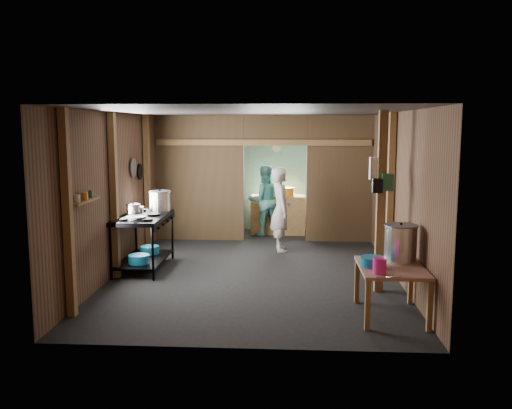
# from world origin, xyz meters

# --- Properties ---
(floor) EXTENTS (4.50, 7.00, 0.00)m
(floor) POSITION_xyz_m (0.00, 0.00, 0.00)
(floor) COLOR black
(floor) RESTS_ON ground
(ceiling) EXTENTS (4.50, 7.00, 0.00)m
(ceiling) POSITION_xyz_m (0.00, 0.00, 2.60)
(ceiling) COLOR #292928
(ceiling) RESTS_ON ground
(wall_back) EXTENTS (4.50, 0.00, 2.60)m
(wall_back) POSITION_xyz_m (0.00, 3.50, 1.30)
(wall_back) COLOR brown
(wall_back) RESTS_ON ground
(wall_front) EXTENTS (4.50, 0.00, 2.60)m
(wall_front) POSITION_xyz_m (0.00, -3.50, 1.30)
(wall_front) COLOR brown
(wall_front) RESTS_ON ground
(wall_left) EXTENTS (0.00, 7.00, 2.60)m
(wall_left) POSITION_xyz_m (-2.25, 0.00, 1.30)
(wall_left) COLOR brown
(wall_left) RESTS_ON ground
(wall_right) EXTENTS (0.00, 7.00, 2.60)m
(wall_right) POSITION_xyz_m (2.25, 0.00, 1.30)
(wall_right) COLOR brown
(wall_right) RESTS_ON ground
(partition_left) EXTENTS (1.85, 0.10, 2.60)m
(partition_left) POSITION_xyz_m (-1.32, 2.20, 1.30)
(partition_left) COLOR brown
(partition_left) RESTS_ON floor
(partition_right) EXTENTS (1.35, 0.10, 2.60)m
(partition_right) POSITION_xyz_m (1.57, 2.20, 1.30)
(partition_right) COLOR brown
(partition_right) RESTS_ON floor
(partition_header) EXTENTS (1.30, 0.10, 0.60)m
(partition_header) POSITION_xyz_m (0.25, 2.20, 2.30)
(partition_header) COLOR brown
(partition_header) RESTS_ON wall_back
(turquoise_panel) EXTENTS (4.40, 0.06, 2.50)m
(turquoise_panel) POSITION_xyz_m (0.00, 3.44, 1.25)
(turquoise_panel) COLOR #73C3BF
(turquoise_panel) RESTS_ON wall_back
(back_counter) EXTENTS (1.20, 0.50, 0.85)m
(back_counter) POSITION_xyz_m (0.30, 2.95, 0.42)
(back_counter) COLOR #A07742
(back_counter) RESTS_ON floor
(wall_clock) EXTENTS (0.20, 0.03, 0.20)m
(wall_clock) POSITION_xyz_m (0.25, 3.40, 1.90)
(wall_clock) COLOR white
(wall_clock) RESTS_ON wall_back
(post_left_a) EXTENTS (0.10, 0.12, 2.60)m
(post_left_a) POSITION_xyz_m (-2.18, -2.60, 1.30)
(post_left_a) COLOR #A07742
(post_left_a) RESTS_ON floor
(post_left_b) EXTENTS (0.10, 0.12, 2.60)m
(post_left_b) POSITION_xyz_m (-2.18, -0.80, 1.30)
(post_left_b) COLOR #A07742
(post_left_b) RESTS_ON floor
(post_left_c) EXTENTS (0.10, 0.12, 2.60)m
(post_left_c) POSITION_xyz_m (-2.18, 1.20, 1.30)
(post_left_c) COLOR #A07742
(post_left_c) RESTS_ON floor
(post_right) EXTENTS (0.10, 0.12, 2.60)m
(post_right) POSITION_xyz_m (2.18, -0.20, 1.30)
(post_right) COLOR #A07742
(post_right) RESTS_ON floor
(post_free) EXTENTS (0.12, 0.12, 2.60)m
(post_free) POSITION_xyz_m (1.85, -1.30, 1.30)
(post_free) COLOR #A07742
(post_free) RESTS_ON floor
(cross_beam) EXTENTS (4.40, 0.12, 0.12)m
(cross_beam) POSITION_xyz_m (0.00, 2.15, 2.05)
(cross_beam) COLOR #A07742
(cross_beam) RESTS_ON wall_left
(pan_lid_big) EXTENTS (0.03, 0.34, 0.34)m
(pan_lid_big) POSITION_xyz_m (-2.21, 0.40, 1.65)
(pan_lid_big) COLOR slate
(pan_lid_big) RESTS_ON wall_left
(pan_lid_small) EXTENTS (0.03, 0.30, 0.30)m
(pan_lid_small) POSITION_xyz_m (-2.21, 0.80, 1.55)
(pan_lid_small) COLOR black
(pan_lid_small) RESTS_ON wall_left
(wall_shelf) EXTENTS (0.14, 0.80, 0.03)m
(wall_shelf) POSITION_xyz_m (-2.15, -2.10, 1.40)
(wall_shelf) COLOR #A07742
(wall_shelf) RESTS_ON wall_left
(jar_white) EXTENTS (0.07, 0.07, 0.10)m
(jar_white) POSITION_xyz_m (-2.15, -2.35, 1.47)
(jar_white) COLOR white
(jar_white) RESTS_ON wall_shelf
(jar_yellow) EXTENTS (0.08, 0.08, 0.10)m
(jar_yellow) POSITION_xyz_m (-2.15, -2.10, 1.47)
(jar_yellow) COLOR orange
(jar_yellow) RESTS_ON wall_shelf
(jar_green) EXTENTS (0.06, 0.06, 0.10)m
(jar_green) POSITION_xyz_m (-2.15, -1.88, 1.47)
(jar_green) COLOR #296341
(jar_green) RESTS_ON wall_shelf
(bag_white) EXTENTS (0.22, 0.15, 0.32)m
(bag_white) POSITION_xyz_m (1.80, -1.22, 1.78)
(bag_white) COLOR white
(bag_white) RESTS_ON post_free
(bag_green) EXTENTS (0.16, 0.12, 0.24)m
(bag_green) POSITION_xyz_m (1.92, -1.36, 1.60)
(bag_green) COLOR #296341
(bag_green) RESTS_ON post_free
(bag_black) EXTENTS (0.14, 0.10, 0.20)m
(bag_black) POSITION_xyz_m (1.78, -1.38, 1.55)
(bag_black) COLOR black
(bag_black) RESTS_ON post_free
(gas_range) EXTENTS (0.79, 1.54, 0.91)m
(gas_range) POSITION_xyz_m (-1.88, -0.27, 0.45)
(gas_range) COLOR black
(gas_range) RESTS_ON floor
(prep_table) EXTENTS (0.79, 1.09, 0.65)m
(prep_table) POSITION_xyz_m (1.83, -2.37, 0.32)
(prep_table) COLOR #A87053
(prep_table) RESTS_ON floor
(stove_pot_large) EXTENTS (0.49, 0.49, 0.38)m
(stove_pot_large) POSITION_xyz_m (-1.71, 0.25, 1.08)
(stove_pot_large) COLOR silver
(stove_pot_large) RESTS_ON gas_range
(stove_pot_med) EXTENTS (0.30, 0.30, 0.21)m
(stove_pot_med) POSITION_xyz_m (-2.05, -0.24, 0.99)
(stove_pot_med) COLOR silver
(stove_pot_med) RESTS_ON gas_range
(stove_saucepan) EXTENTS (0.16, 0.16, 0.09)m
(stove_saucepan) POSITION_xyz_m (-2.05, 0.14, 0.95)
(stove_saucepan) COLOR silver
(stove_saucepan) RESTS_ON gas_range
(frying_pan) EXTENTS (0.43, 0.61, 0.07)m
(frying_pan) POSITION_xyz_m (-1.88, -0.68, 0.94)
(frying_pan) COLOR slate
(frying_pan) RESTS_ON gas_range
(blue_tub_front) EXTENTS (0.34, 0.34, 0.14)m
(blue_tub_front) POSITION_xyz_m (-1.88, -0.59, 0.25)
(blue_tub_front) COLOR teal
(blue_tub_front) RESTS_ON gas_range
(blue_tub_back) EXTENTS (0.33, 0.33, 0.13)m
(blue_tub_back) POSITION_xyz_m (-1.88, 0.09, 0.24)
(blue_tub_back) COLOR teal
(blue_tub_back) RESTS_ON gas_range
(stock_pot) EXTENTS (0.46, 0.46, 0.50)m
(stock_pot) POSITION_xyz_m (1.98, -2.10, 0.88)
(stock_pot) COLOR silver
(stock_pot) RESTS_ON prep_table
(wash_basin) EXTENTS (0.38, 0.38, 0.12)m
(wash_basin) POSITION_xyz_m (1.59, -2.38, 0.71)
(wash_basin) COLOR teal
(wash_basin) RESTS_ON prep_table
(pink_bucket) EXTENTS (0.19, 0.19, 0.19)m
(pink_bucket) POSITION_xyz_m (1.62, -2.73, 0.74)
(pink_bucket) COLOR #F3269C
(pink_bucket) RESTS_ON prep_table
(knife) EXTENTS (0.30, 0.10, 0.01)m
(knife) POSITION_xyz_m (1.70, -2.90, 0.65)
(knife) COLOR silver
(knife) RESTS_ON prep_table
(yellow_tub) EXTENTS (0.33, 0.33, 0.19)m
(yellow_tub) POSITION_xyz_m (0.49, 2.95, 0.94)
(yellow_tub) COLOR orange
(yellow_tub) RESTS_ON back_counter
(cook) EXTENTS (0.47, 0.64, 1.61)m
(cook) POSITION_xyz_m (0.39, 1.23, 0.80)
(cook) COLOR beige
(cook) RESTS_ON floor
(worker_back) EXTENTS (0.89, 0.78, 1.54)m
(worker_back) POSITION_xyz_m (0.00, 2.73, 0.77)
(worker_back) COLOR teal
(worker_back) RESTS_ON floor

